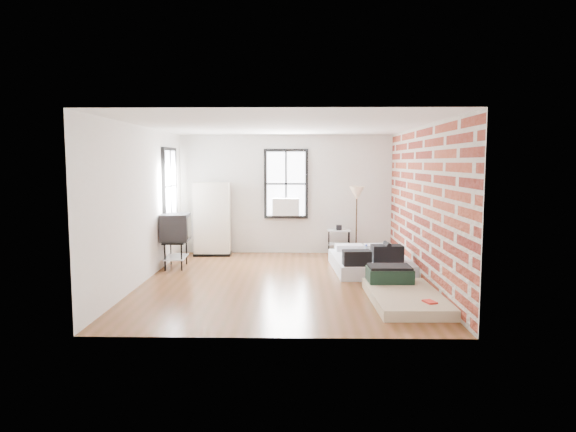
{
  "coord_description": "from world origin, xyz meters",
  "views": [
    {
      "loc": [
        0.29,
        -9.13,
        2.16
      ],
      "look_at": [
        0.1,
        0.3,
        1.17
      ],
      "focal_mm": 32.0,
      "sensor_mm": 36.0,
      "label": 1
    }
  ],
  "objects_px": {
    "side_table": "(339,235)",
    "floor_lamp": "(357,197)",
    "mattress_bare": "(401,291)",
    "tv_stand": "(176,229)",
    "mattress_main": "(371,262)",
    "wardrobe": "(212,219)"
  },
  "relations": [
    {
      "from": "side_table",
      "to": "floor_lamp",
      "type": "bearing_deg",
      "value": -10.02
    },
    {
      "from": "side_table",
      "to": "floor_lamp",
      "type": "xyz_separation_m",
      "value": [
        0.4,
        -0.07,
        0.9
      ]
    },
    {
      "from": "side_table",
      "to": "tv_stand",
      "type": "distance_m",
      "value": 3.78
    },
    {
      "from": "side_table",
      "to": "floor_lamp",
      "type": "relative_size",
      "value": 0.43
    },
    {
      "from": "mattress_bare",
      "to": "side_table",
      "type": "distance_m",
      "value": 3.98
    },
    {
      "from": "mattress_main",
      "to": "side_table",
      "type": "xyz_separation_m",
      "value": [
        -0.51,
        1.71,
        0.3
      ]
    },
    {
      "from": "side_table",
      "to": "tv_stand",
      "type": "bearing_deg",
      "value": -156.38
    },
    {
      "from": "mattress_bare",
      "to": "floor_lamp",
      "type": "bearing_deg",
      "value": 92.88
    },
    {
      "from": "mattress_main",
      "to": "side_table",
      "type": "distance_m",
      "value": 1.81
    },
    {
      "from": "mattress_main",
      "to": "side_table",
      "type": "height_order",
      "value": "side_table"
    },
    {
      "from": "side_table",
      "to": "mattress_bare",
      "type": "bearing_deg",
      "value": -80.06
    },
    {
      "from": "mattress_main",
      "to": "tv_stand",
      "type": "distance_m",
      "value": 4.01
    },
    {
      "from": "mattress_main",
      "to": "tv_stand",
      "type": "relative_size",
      "value": 1.89
    },
    {
      "from": "mattress_bare",
      "to": "side_table",
      "type": "relative_size",
      "value": 2.9
    },
    {
      "from": "wardrobe",
      "to": "side_table",
      "type": "xyz_separation_m",
      "value": [
        2.95,
        0.07,
        -0.37
      ]
    },
    {
      "from": "tv_stand",
      "to": "mattress_bare",
      "type": "bearing_deg",
      "value": -33.97
    },
    {
      "from": "wardrobe",
      "to": "floor_lamp",
      "type": "relative_size",
      "value": 1.05
    },
    {
      "from": "wardrobe",
      "to": "floor_lamp",
      "type": "height_order",
      "value": "wardrobe"
    },
    {
      "from": "mattress_main",
      "to": "mattress_bare",
      "type": "height_order",
      "value": "mattress_main"
    },
    {
      "from": "mattress_main",
      "to": "side_table",
      "type": "bearing_deg",
      "value": 103.35
    },
    {
      "from": "tv_stand",
      "to": "side_table",
      "type": "bearing_deg",
      "value": 19.71
    },
    {
      "from": "side_table",
      "to": "wardrobe",
      "type": "bearing_deg",
      "value": -178.64
    }
  ]
}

